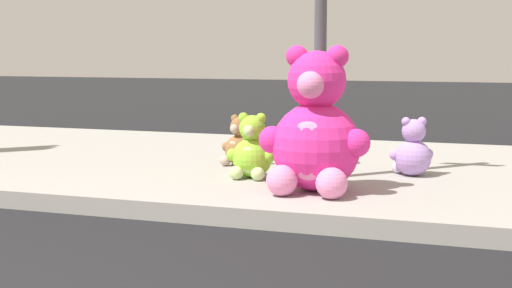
% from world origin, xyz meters
% --- Properties ---
extents(sidewalk, '(28.00, 4.40, 0.15)m').
position_xyz_m(sidewalk, '(0.00, 5.20, 0.07)').
color(sidewalk, '#9E9B93').
rests_on(sidewalk, ground_plane).
extents(plush_pink_large, '(0.92, 0.80, 1.19)m').
position_xyz_m(plush_pink_large, '(1.11, 3.81, 0.63)').
color(plush_pink_large, '#F22D93').
rests_on(plush_pink_large, sidewalk).
extents(plush_brown, '(0.38, 0.36, 0.51)m').
position_xyz_m(plush_brown, '(0.05, 4.89, 0.35)').
color(plush_brown, olive).
rests_on(plush_brown, sidewalk).
extents(plush_lime, '(0.46, 0.40, 0.59)m').
position_xyz_m(plush_lime, '(0.41, 4.25, 0.39)').
color(plush_lime, '#8CD133').
rests_on(plush_lime, sidewalk).
extents(plush_lavender, '(0.39, 0.39, 0.55)m').
position_xyz_m(plush_lavender, '(1.77, 4.85, 0.37)').
color(plush_lavender, '#B28CD8').
rests_on(plush_lavender, sidewalk).
extents(plush_tan, '(0.32, 0.37, 0.47)m').
position_xyz_m(plush_tan, '(0.91, 5.25, 0.34)').
color(plush_tan, tan).
rests_on(plush_tan, sidewalk).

